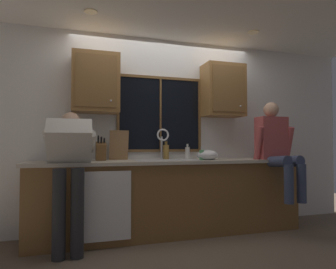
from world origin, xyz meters
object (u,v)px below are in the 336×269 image
(knife_block, at_px, (101,152))
(bottle_tall_clear, at_px, (187,153))
(bottle_green_glass, at_px, (166,152))
(person_sitting_on_counter, at_px, (276,145))
(mixing_bowl, at_px, (207,155))
(person_standing, at_px, (69,162))
(cutting_board, at_px, (119,145))
(soap_dispenser, at_px, (202,155))

(knife_block, height_order, bottle_tall_clear, knife_block)
(bottle_green_glass, bearing_deg, person_sitting_on_counter, -18.64)
(mixing_bowl, xyz_separation_m, bottle_green_glass, (-0.46, 0.30, 0.04))
(bottle_tall_clear, bearing_deg, bottle_green_glass, 175.12)
(person_standing, bearing_deg, cutting_board, 40.49)
(soap_dispenser, height_order, bottle_tall_clear, bottle_tall_clear)
(cutting_board, xyz_separation_m, bottle_tall_clear, (0.91, -0.05, -0.10))
(soap_dispenser, bearing_deg, bottle_tall_clear, 104.23)
(person_sitting_on_counter, xyz_separation_m, mixing_bowl, (-0.90, 0.16, -0.12))
(person_standing, bearing_deg, soap_dispenser, 5.25)
(person_sitting_on_counter, relative_size, cutting_board, 3.34)
(person_sitting_on_counter, height_order, knife_block, person_sitting_on_counter)
(person_standing, xyz_separation_m, person_sitting_on_counter, (2.55, 0.01, 0.17))
(cutting_board, bearing_deg, person_standing, -139.51)
(person_sitting_on_counter, xyz_separation_m, soap_dispenser, (-0.99, 0.13, -0.12))
(cutting_board, bearing_deg, mixing_bowl, -16.46)
(person_sitting_on_counter, distance_m, bottle_green_glass, 1.44)
(person_sitting_on_counter, distance_m, cutting_board, 2.03)
(person_sitting_on_counter, xyz_separation_m, bottle_tall_clear, (-1.07, 0.43, -0.10))
(person_standing, distance_m, knife_block, 0.52)
(mixing_bowl, height_order, bottle_tall_clear, bottle_tall_clear)
(knife_block, bearing_deg, person_sitting_on_counter, -9.39)
(person_sitting_on_counter, distance_m, soap_dispenser, 1.01)
(person_standing, xyz_separation_m, bottle_green_glass, (1.19, 0.47, 0.09))
(person_sitting_on_counter, bearing_deg, bottle_green_glass, 161.36)
(person_standing, height_order, mixing_bowl, person_standing)
(knife_block, distance_m, cutting_board, 0.27)
(person_standing, height_order, bottle_green_glass, person_standing)
(mixing_bowl, distance_m, bottle_green_glass, 0.55)
(bottle_green_glass, distance_m, bottle_tall_clear, 0.29)
(person_sitting_on_counter, height_order, bottle_tall_clear, person_sitting_on_counter)
(knife_block, xyz_separation_m, bottle_green_glass, (0.84, 0.09, -0.01))
(person_sitting_on_counter, bearing_deg, bottle_tall_clear, 157.91)
(mixing_bowl, relative_size, soap_dispenser, 1.52)
(bottle_tall_clear, bearing_deg, person_sitting_on_counter, -22.09)
(knife_block, relative_size, mixing_bowl, 1.20)
(bottle_tall_clear, bearing_deg, person_standing, -163.32)
(person_standing, distance_m, bottle_green_glass, 1.28)
(knife_block, xyz_separation_m, bottle_tall_clear, (1.14, 0.07, -0.02))
(knife_block, bearing_deg, cutting_board, 26.82)
(cutting_board, height_order, bottle_green_glass, cutting_board)
(person_standing, height_order, bottle_tall_clear, person_standing)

